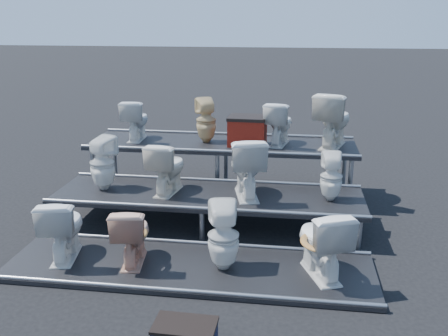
# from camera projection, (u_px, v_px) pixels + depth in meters

# --- Properties ---
(ground) EXTENTS (80.00, 80.00, 0.00)m
(ground) POSITION_uv_depth(u_px,v_px,m) (208.00, 225.00, 6.95)
(ground) COLOR black
(ground) RESTS_ON ground
(tier_front) EXTENTS (4.20, 1.20, 0.06)m
(tier_front) POSITION_uv_depth(u_px,v_px,m) (189.00, 268.00, 5.71)
(tier_front) COLOR black
(tier_front) RESTS_ON ground
(tier_mid) EXTENTS (4.20, 1.20, 0.46)m
(tier_mid) POSITION_uv_depth(u_px,v_px,m) (208.00, 209.00, 6.88)
(tier_mid) COLOR black
(tier_mid) RESTS_ON ground
(tier_back) EXTENTS (4.20, 1.20, 0.86)m
(tier_back) POSITION_uv_depth(u_px,v_px,m) (222.00, 168.00, 8.06)
(tier_back) COLOR black
(tier_back) RESTS_ON ground
(toilet_0) EXTENTS (0.55, 0.81, 0.76)m
(toilet_0) POSITION_uv_depth(u_px,v_px,m) (63.00, 227.00, 5.79)
(toilet_0) COLOR silver
(toilet_0) RESTS_ON tier_front
(toilet_1) EXTENTS (0.48, 0.73, 0.70)m
(toilet_1) POSITION_uv_depth(u_px,v_px,m) (132.00, 234.00, 5.69)
(toilet_1) COLOR tan
(toilet_1) RESTS_ON tier_front
(toilet_2) EXTENTS (0.42, 0.42, 0.78)m
(toilet_2) POSITION_uv_depth(u_px,v_px,m) (223.00, 236.00, 5.54)
(toilet_2) COLOR silver
(toilet_2) RESTS_ON tier_front
(toilet_3) EXTENTS (0.69, 0.89, 0.79)m
(toilet_3) POSITION_uv_depth(u_px,v_px,m) (322.00, 241.00, 5.39)
(toilet_3) COLOR silver
(toilet_3) RESTS_ON tier_front
(toilet_4) EXTENTS (0.45, 0.45, 0.75)m
(toilet_4) POSITION_uv_depth(u_px,v_px,m) (102.00, 163.00, 6.91)
(toilet_4) COLOR silver
(toilet_4) RESTS_ON tier_mid
(toilet_5) EXTENTS (0.50, 0.75, 0.72)m
(toilet_5) POSITION_uv_depth(u_px,v_px,m) (167.00, 167.00, 6.79)
(toilet_5) COLOR silver
(toilet_5) RESTS_ON tier_mid
(toilet_6) EXTENTS (0.63, 0.89, 0.83)m
(toilet_6) POSITION_uv_depth(u_px,v_px,m) (246.00, 166.00, 6.63)
(toilet_6) COLOR silver
(toilet_6) RESTS_ON tier_mid
(toilet_7) EXTENTS (0.30, 0.30, 0.64)m
(toilet_7) POSITION_uv_depth(u_px,v_px,m) (331.00, 177.00, 6.50)
(toilet_7) COLOR silver
(toilet_7) RESTS_ON tier_mid
(toilet_8) EXTENTS (0.38, 0.65, 0.65)m
(toilet_8) POSITION_uv_depth(u_px,v_px,m) (136.00, 120.00, 8.02)
(toilet_8) COLOR silver
(toilet_8) RESTS_ON tier_back
(toilet_9) EXTENTS (0.42, 0.42, 0.70)m
(toilet_9) POSITION_uv_depth(u_px,v_px,m) (206.00, 120.00, 7.86)
(toilet_9) COLOR tan
(toilet_9) RESTS_ON tier_back
(toilet_10) EXTENTS (0.50, 0.72, 0.68)m
(toilet_10) POSITION_uv_depth(u_px,v_px,m) (279.00, 123.00, 7.71)
(toilet_10) COLOR silver
(toilet_10) RESTS_ON tier_back
(toilet_11) EXTENTS (0.71, 0.93, 0.84)m
(toilet_11) POSITION_uv_depth(u_px,v_px,m) (333.00, 119.00, 7.58)
(toilet_11) COLOR silver
(toilet_11) RESTS_ON tier_back
(red_crate) EXTENTS (0.58, 0.48, 0.40)m
(red_crate) POSITION_uv_depth(u_px,v_px,m) (247.00, 132.00, 7.72)
(red_crate) COLOR maroon
(red_crate) RESTS_ON tier_back
(step_stool) EXTENTS (0.54, 0.33, 0.19)m
(step_stool) POSITION_uv_depth(u_px,v_px,m) (185.00, 336.00, 4.39)
(step_stool) COLOR black
(step_stool) RESTS_ON ground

